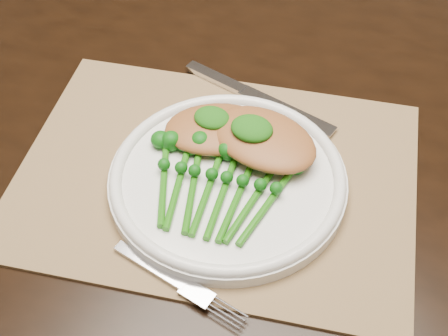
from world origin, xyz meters
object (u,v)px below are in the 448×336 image
at_px(placemat, 216,176).
at_px(dinner_plate, 228,178).
at_px(chicken_fillet_left, 217,129).
at_px(broccolini_bundle, 215,193).
at_px(dining_table, 226,270).

xyz_separation_m(placemat, dinner_plate, (0.02, -0.01, 0.02)).
bearing_deg(chicken_fillet_left, broccolini_bundle, -94.35).
xyz_separation_m(dining_table, chicken_fillet_left, (0.01, -0.05, 0.41)).
height_order(dinner_plate, chicken_fillet_left, chicken_fillet_left).
relative_size(placemat, chicken_fillet_left, 3.71).
bearing_deg(dinner_plate, broccolini_bundle, -93.59).
height_order(dinner_plate, broccolini_bundle, broccolini_bundle).
xyz_separation_m(placemat, chicken_fillet_left, (-0.02, 0.05, 0.03)).
bearing_deg(chicken_fillet_left, placemat, -94.40).
bearing_deg(placemat, broccolini_bundle, -78.50).
relative_size(dining_table, dinner_plate, 5.96).
height_order(chicken_fillet_left, broccolini_bundle, chicken_fillet_left).
bearing_deg(dining_table, dinner_plate, -73.80).
bearing_deg(placemat, dining_table, 94.40).
bearing_deg(broccolini_bundle, placemat, 104.78).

